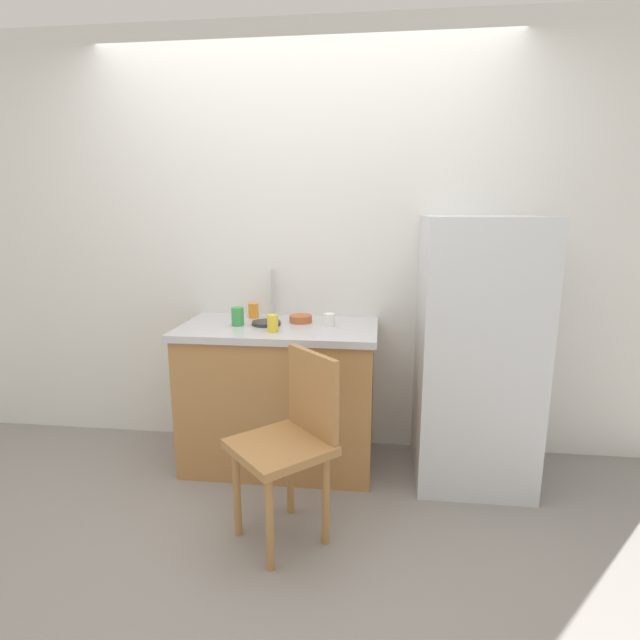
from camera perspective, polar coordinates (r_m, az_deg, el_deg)
name	(u,v)px	position (r m, az deg, el deg)	size (l,w,h in m)	color
ground_plane	(274,525)	(2.68, -5.24, -22.28)	(8.00, 8.00, 0.00)	gray
back_wall	(303,246)	(3.19, -1.93, 8.47)	(4.80, 0.10, 2.61)	silver
cabinet_base	(280,398)	(3.07, -4.58, -8.85)	(1.11, 0.60, 0.82)	#A87542
countertop	(279,329)	(2.94, -4.72, -0.99)	(1.15, 0.64, 0.04)	#B7B7BC
faucet	(273,293)	(3.16, -5.37, 3.10)	(0.02, 0.02, 0.30)	#B7B7BC
refrigerator	(476,352)	(2.94, 17.36, -3.49)	(0.63, 0.64, 1.50)	silver
chair	(291,438)	(2.37, -3.32, -13.27)	(0.57, 0.57, 0.89)	#A87542
terracotta_bowl	(301,319)	(3.00, -2.22, 0.14)	(0.13, 0.13, 0.04)	#B25B33
hotplate	(266,323)	(2.96, -6.15, -0.35)	(0.17, 0.17, 0.02)	#2D2D2D
cup_yellow	(273,323)	(2.78, -5.42, -0.37)	(0.06, 0.06, 0.10)	yellow
cup_green	(238,316)	(2.96, -9.38, 0.42)	(0.07, 0.07, 0.11)	green
cup_white	(329,320)	(2.90, 1.07, 0.03)	(0.06, 0.06, 0.07)	white
cup_orange	(253,310)	(3.15, -7.60, 1.08)	(0.06, 0.06, 0.09)	orange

